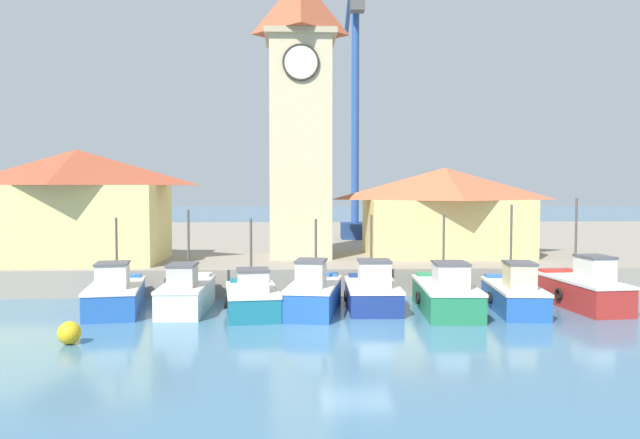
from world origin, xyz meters
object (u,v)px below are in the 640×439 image
Objects in this scene: fishing_boat_mid_right at (446,294)px; port_crane_near at (355,130)px; fishing_boat_far_left at (115,294)px; fishing_boat_right_inner at (514,294)px; warehouse_left at (77,204)px; fishing_boat_left_inner at (252,298)px; mooring_buoy at (69,333)px; fishing_boat_center at (372,292)px; fishing_boat_right_outer at (584,289)px; fishing_boat_left_outer at (186,293)px; clock_tower at (301,109)px; warehouse_right at (445,210)px; fishing_boat_mid_left at (314,294)px.

port_crane_near is at bearing 94.62° from fishing_boat_mid_right.
fishing_boat_far_left is 0.23× the size of port_crane_near.
warehouse_left is at bearing 160.37° from fishing_boat_right_inner.
mooring_buoy is (-5.58, -4.56, -0.29)m from fishing_boat_left_inner.
fishing_boat_left_inner is 0.94× the size of fishing_boat_center.
fishing_boat_mid_right is at bearing -174.32° from fishing_boat_right_outer.
fishing_boat_left_outer is 12.86m from clock_tower.
fishing_boat_right_inner is (2.84, 0.11, -0.02)m from fishing_boat_mid_right.
warehouse_right reaches higher than mooring_buoy.
fishing_boat_mid_right is (13.48, -0.60, 0.01)m from fishing_boat_far_left.
clock_tower reaches higher than warehouse_right.
fishing_boat_far_left is at bearing -178.01° from fishing_boat_center.
fishing_boat_mid_left is 22.95m from port_crane_near.
warehouse_left reaches higher than fishing_boat_left_outer.
clock_tower is at bearing 122.88° from fishing_boat_mid_right.
mooring_buoy is at bearing -72.51° from warehouse_left.
fishing_boat_far_left is 6.60× the size of mooring_buoy.
warehouse_left is at bearing 149.10° from fishing_boat_mid_left.
warehouse_right reaches higher than fishing_boat_left_outer.
fishing_boat_mid_left is at bearing -128.93° from warehouse_right.
clock_tower is at bearing 110.01° from fishing_boat_center.
clock_tower reaches higher than mooring_buoy.
fishing_boat_mid_left is (8.08, -0.41, 0.04)m from fishing_boat_far_left.
fishing_boat_right_outer is (11.36, 0.40, 0.03)m from fishing_boat_mid_left.
fishing_boat_center is 16.03m from warehouse_left.
mooring_buoy is at bearing -114.47° from port_crane_near.
fishing_boat_left_outer is at bearing 2.73° from fishing_boat_far_left.
fishing_boat_left_inner is at bearing 39.23° from mooring_buoy.
clock_tower reaches higher than warehouse_left.
fishing_boat_right_inner reaches higher than fishing_boat_mid_right.
fishing_boat_center is (10.58, 0.37, -0.02)m from fishing_boat_far_left.
fishing_boat_left_outer is at bearing -113.59° from port_crane_near.
fishing_boat_left_outer is 0.93× the size of fishing_boat_mid_left.
mooring_buoy is at bearing -148.98° from fishing_boat_mid_left.
fishing_boat_left_inner reaches higher than mooring_buoy.
warehouse_right is (2.26, 9.67, 3.06)m from fishing_boat_mid_right.
warehouse_right is 0.42× the size of port_crane_near.
port_crane_near is at bearing 73.83° from fishing_boat_left_inner.
fishing_boat_mid_left is at bearing -5.97° from fishing_boat_left_outer.
fishing_boat_mid_right is (5.40, -0.19, -0.03)m from fishing_boat_mid_left.
clock_tower is 1.85× the size of warehouse_right.
fishing_boat_mid_right is 5.99m from fishing_boat_right_outer.
fishing_boat_center is at bearing 28.04° from mooring_buoy.
mooring_buoy is at bearing -164.88° from fishing_boat_right_outer.
fishing_boat_far_left is 0.97× the size of fishing_boat_mid_left.
port_crane_near is (-3.97, 11.49, 5.55)m from warehouse_right.
port_crane_near reaches higher than fishing_boat_right_inner.
clock_tower is (-0.43, 8.83, 8.53)m from fishing_boat_mid_left.
fishing_boat_mid_right is 0.32× the size of clock_tower.
fishing_boat_left_inner is 12.41m from warehouse_left.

